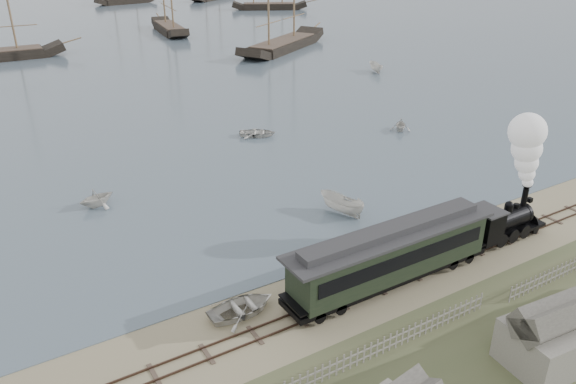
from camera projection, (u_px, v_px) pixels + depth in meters
ground at (370, 269)px, 38.39m from camera, size 600.00×600.00×0.00m
harbor_water at (14, 4)px, 169.46m from camera, size 600.00×336.00×0.06m
rail_track at (389, 283)px, 36.83m from camera, size 120.00×1.80×0.16m
picket_fence_west at (357, 366)px, 29.93m from camera, size 19.00×0.10×1.20m
shed_mid at (541, 364)px, 30.08m from camera, size 4.00×3.50×3.60m
locomotive at (521, 185)px, 40.72m from camera, size 7.34×2.74×9.16m
passenger_coach at (391, 253)px, 35.81m from camera, size 15.28×2.95×3.71m
beached_dinghy at (242, 307)px, 33.82m from camera, size 3.16×4.34×0.88m
rowboat_1 at (96, 197)px, 46.57m from camera, size 3.28×3.57×1.58m
rowboat_2 at (342, 205)px, 45.34m from camera, size 4.40×2.85×1.59m
rowboat_3 at (257, 133)px, 62.32m from camera, size 4.55×4.91×0.83m
rowboat_4 at (401, 125)px, 63.94m from camera, size 3.57×3.55×1.42m
rowboat_5 at (376, 67)px, 89.73m from camera, size 4.13×2.54×1.49m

